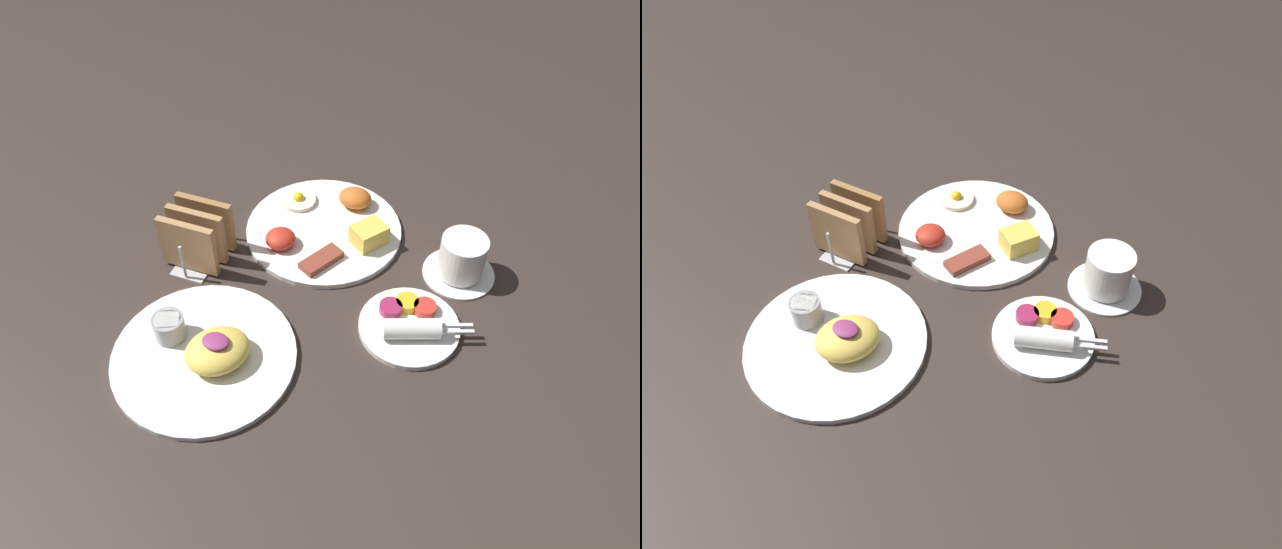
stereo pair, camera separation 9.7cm
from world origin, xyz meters
The scene contains 6 objects.
ground_plane centered at (0.00, 0.00, 0.00)m, with size 3.00×3.00×0.00m, color #332823.
plate_breakfast centered at (0.02, 0.20, 0.01)m, with size 0.28×0.28×0.05m.
plate_condiments centered at (0.21, 0.04, 0.01)m, with size 0.18×0.16×0.04m.
plate_foreground centered at (-0.06, -0.12, 0.01)m, with size 0.28×0.28×0.06m.
toast_rack centered at (-0.16, 0.07, 0.05)m, with size 0.10×0.12×0.10m.
coffee_cup centered at (0.26, 0.18, 0.04)m, with size 0.12×0.12×0.08m.
Camera 1 is at (0.29, -0.57, 0.76)m, focal length 35.00 mm.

